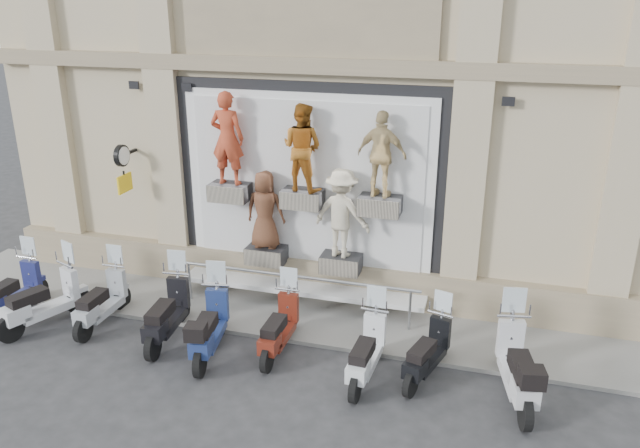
% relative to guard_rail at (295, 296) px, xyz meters
% --- Properties ---
extents(ground, '(90.00, 90.00, 0.00)m').
position_rel_guard_rail_xyz_m(ground, '(0.00, -2.00, -0.47)').
color(ground, '#2C2C2E').
rests_on(ground, ground).
extents(sidewalk, '(16.00, 2.20, 0.08)m').
position_rel_guard_rail_xyz_m(sidewalk, '(0.00, 0.10, -0.43)').
color(sidewalk, gray).
rests_on(sidewalk, ground).
extents(shop_vitrine, '(5.60, 0.88, 4.30)m').
position_rel_guard_rail_xyz_m(shop_vitrine, '(0.07, 0.74, 1.95)').
color(shop_vitrine, black).
rests_on(shop_vitrine, ground).
extents(guard_rail, '(5.06, 0.10, 0.93)m').
position_rel_guard_rail_xyz_m(guard_rail, '(0.00, 0.00, 0.00)').
color(guard_rail, '#9EA0A5').
rests_on(guard_rail, ground).
extents(clock_sign_bracket, '(0.10, 0.80, 1.02)m').
position_rel_guard_rail_xyz_m(clock_sign_bracket, '(-3.90, 0.47, 2.34)').
color(clock_sign_bracket, black).
rests_on(clock_sign_bracket, ground).
extents(scooter_a, '(0.57, 1.84, 1.48)m').
position_rel_guard_rail_xyz_m(scooter_a, '(-5.43, -1.51, 0.28)').
color(scooter_a, navy).
rests_on(scooter_a, ground).
extents(scooter_b, '(1.25, 2.02, 1.58)m').
position_rel_guard_rail_xyz_m(scooter_b, '(-4.53, -1.72, 0.33)').
color(scooter_b, silver).
rests_on(scooter_b, ground).
extents(scooter_c, '(0.54, 1.80, 1.46)m').
position_rel_guard_rail_xyz_m(scooter_c, '(-3.49, -1.34, 0.27)').
color(scooter_c, '#90959C').
rests_on(scooter_c, ground).
extents(scooter_d, '(0.77, 1.97, 1.56)m').
position_rel_guard_rail_xyz_m(scooter_d, '(-1.99, -1.49, 0.31)').
color(scooter_d, black).
rests_on(scooter_d, ground).
extents(scooter_e, '(0.90, 1.98, 1.56)m').
position_rel_guard_rail_xyz_m(scooter_e, '(-1.02, -1.73, 0.31)').
color(scooter_e, navy).
rests_on(scooter_e, ground).
extents(scooter_f, '(0.52, 1.76, 1.43)m').
position_rel_guard_rail_xyz_m(scooter_f, '(0.15, -1.33, 0.25)').
color(scooter_f, '#5B1B0F').
rests_on(scooter_f, ground).
extents(scooter_g, '(0.61, 1.82, 1.46)m').
position_rel_guard_rail_xyz_m(scooter_g, '(1.83, -1.71, 0.26)').
color(scooter_g, silver).
rests_on(scooter_g, ground).
extents(scooter_h, '(0.96, 1.78, 1.39)m').
position_rel_guard_rail_xyz_m(scooter_h, '(2.80, -1.39, 0.23)').
color(scooter_h, black).
rests_on(scooter_h, ground).
extents(scooter_i, '(0.98, 2.10, 1.65)m').
position_rel_guard_rail_xyz_m(scooter_i, '(4.23, -1.58, 0.36)').
color(scooter_i, silver).
rests_on(scooter_i, ground).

